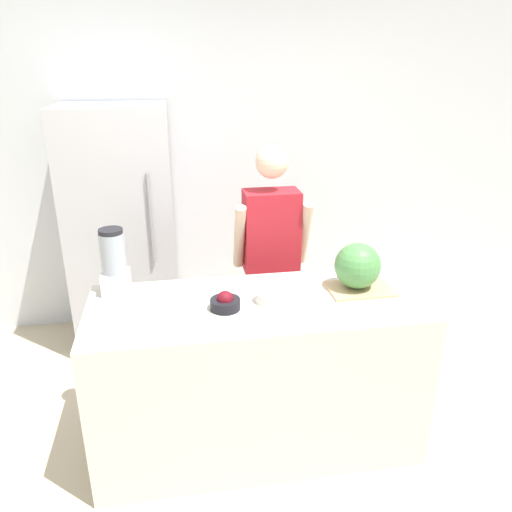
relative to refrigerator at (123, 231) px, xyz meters
name	(u,v)px	position (x,y,z in m)	size (l,w,h in m)	color
ground_plane	(269,485)	(0.80, -1.69, -0.91)	(14.00, 14.00, 0.00)	beige
wall_back	(222,167)	(0.80, 0.37, 0.39)	(8.00, 0.06, 2.60)	silver
counter_island	(257,374)	(0.80, -1.33, -0.46)	(1.80, 0.73, 0.91)	beige
refrigerator	(123,231)	(0.00, 0.00, 0.00)	(0.76, 0.66, 1.83)	#B7B7BC
person	(271,262)	(1.02, -0.62, -0.07)	(0.50, 0.26, 1.63)	gray
cutting_board	(360,289)	(1.39, -1.28, 0.01)	(0.36, 0.25, 0.01)	tan
watermelon	(358,266)	(1.37, -1.26, 0.14)	(0.26, 0.26, 0.26)	#4C8C47
bowl_cherries	(225,302)	(0.62, -1.38, 0.04)	(0.16, 0.16, 0.10)	black
bowl_cream	(269,295)	(0.86, -1.33, 0.04)	(0.15, 0.15, 0.10)	white
blender	(114,263)	(0.05, -1.07, 0.17)	(0.15, 0.15, 0.37)	silver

